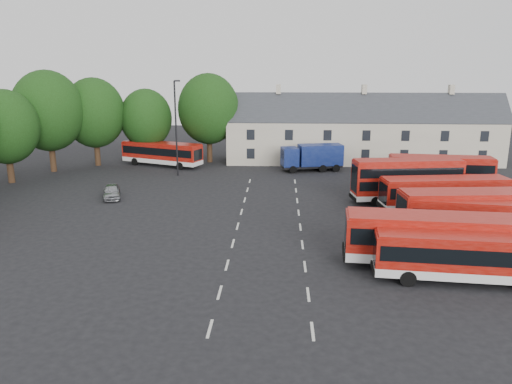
{
  "coord_description": "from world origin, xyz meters",
  "views": [
    {
      "loc": [
        3.33,
        -35.78,
        12.48
      ],
      "look_at": [
        1.35,
        4.49,
        2.2
      ],
      "focal_mm": 35.0,
      "sensor_mm": 36.0,
      "label": 1
    }
  ],
  "objects_px": {
    "bus_row_a": "(467,254)",
    "lamppost": "(176,126)",
    "bus_dd_south": "(407,178)",
    "box_truck": "(313,156)",
    "silver_car": "(112,191)"
  },
  "relations": [
    {
      "from": "box_truck",
      "to": "bus_dd_south",
      "type": "bearing_deg",
      "value": -72.99
    },
    {
      "from": "box_truck",
      "to": "silver_car",
      "type": "height_order",
      "value": "box_truck"
    },
    {
      "from": "box_truck",
      "to": "lamppost",
      "type": "relative_size",
      "value": 0.7
    },
    {
      "from": "bus_row_a",
      "to": "bus_dd_south",
      "type": "distance_m",
      "value": 17.76
    },
    {
      "from": "bus_row_a",
      "to": "bus_dd_south",
      "type": "height_order",
      "value": "bus_dd_south"
    },
    {
      "from": "bus_dd_south",
      "to": "silver_car",
      "type": "height_order",
      "value": "bus_dd_south"
    },
    {
      "from": "bus_dd_south",
      "to": "silver_car",
      "type": "bearing_deg",
      "value": 172.08
    },
    {
      "from": "bus_dd_south",
      "to": "lamppost",
      "type": "bearing_deg",
      "value": 148.33
    },
    {
      "from": "box_truck",
      "to": "silver_car",
      "type": "relative_size",
      "value": 1.93
    },
    {
      "from": "bus_dd_south",
      "to": "bus_row_a",
      "type": "bearing_deg",
      "value": -100.13
    },
    {
      "from": "box_truck",
      "to": "bus_row_a",
      "type": "bearing_deg",
      "value": -89.68
    },
    {
      "from": "bus_dd_south",
      "to": "box_truck",
      "type": "height_order",
      "value": "bus_dd_south"
    },
    {
      "from": "bus_row_a",
      "to": "lamppost",
      "type": "relative_size",
      "value": 0.99
    },
    {
      "from": "bus_dd_south",
      "to": "lamppost",
      "type": "xyz_separation_m",
      "value": [
        -23.61,
        10.56,
        3.48
      ]
    },
    {
      "from": "box_truck",
      "to": "lamppost",
      "type": "bearing_deg",
      "value": -179.83
    }
  ]
}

